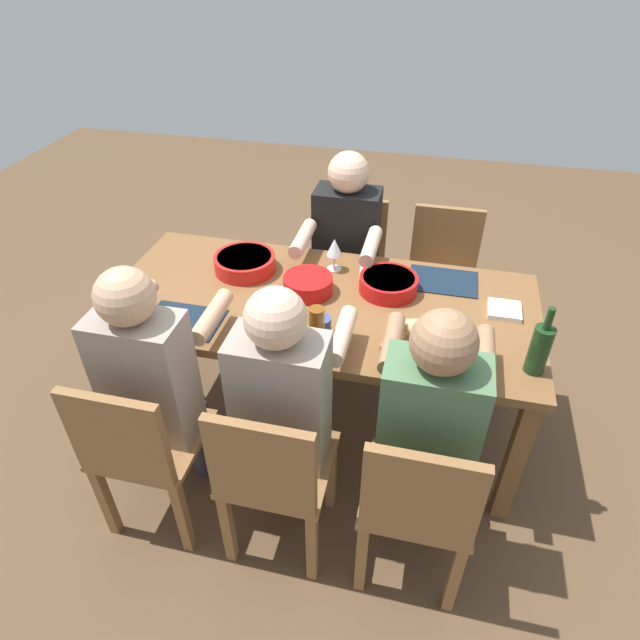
% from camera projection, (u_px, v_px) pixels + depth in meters
% --- Properties ---
extents(ground_plane, '(8.00, 8.00, 0.00)m').
position_uv_depth(ground_plane, '(320.00, 414.00, 2.86)').
color(ground_plane, brown).
extents(dining_table, '(1.93, 0.89, 0.74)m').
position_uv_depth(dining_table, '(320.00, 315.00, 2.46)').
color(dining_table, brown).
rests_on(dining_table, ground_plane).
extents(chair_near_right, '(0.40, 0.40, 0.85)m').
position_uv_depth(chair_near_right, '(417.00, 503.00, 1.88)').
color(chair_near_right, olive).
rests_on(chair_near_right, ground_plane).
extents(diner_near_right, '(0.41, 0.53, 1.20)m').
position_uv_depth(diner_near_right, '(429.00, 422.00, 1.89)').
color(diner_near_right, '#2D2D38').
rests_on(diner_near_right, ground_plane).
extents(chair_far_right, '(0.40, 0.40, 0.85)m').
position_uv_depth(chair_far_right, '(441.00, 275.00, 3.07)').
color(chair_far_right, olive).
rests_on(chair_far_right, ground_plane).
extents(chair_far_center, '(0.40, 0.40, 0.85)m').
position_uv_depth(chair_far_center, '(350.00, 264.00, 3.16)').
color(chair_far_center, olive).
rests_on(chair_far_center, ground_plane).
extents(diner_far_center, '(0.41, 0.53, 1.20)m').
position_uv_depth(diner_far_center, '(345.00, 246.00, 2.89)').
color(diner_far_center, '#2D2D38').
rests_on(diner_far_center, ground_plane).
extents(chair_near_center, '(0.40, 0.40, 0.85)m').
position_uv_depth(chair_near_center, '(272.00, 474.00, 1.98)').
color(chair_near_center, olive).
rests_on(chair_near_center, ground_plane).
extents(diner_near_center, '(0.41, 0.53, 1.20)m').
position_uv_depth(diner_near_center, '(284.00, 397.00, 1.99)').
color(diner_near_center, '#2D2D38').
rests_on(diner_near_center, ground_plane).
extents(chair_near_left, '(0.40, 0.40, 0.85)m').
position_uv_depth(chair_near_left, '(141.00, 448.00, 2.07)').
color(chair_near_left, olive).
rests_on(chair_near_left, ground_plane).
extents(diner_near_left, '(0.41, 0.53, 1.20)m').
position_uv_depth(diner_near_left, '(153.00, 375.00, 2.09)').
color(diner_near_left, '#2D2D38').
rests_on(diner_near_left, ground_plane).
extents(serving_bowl_salad, '(0.30, 0.30, 0.08)m').
position_uv_depth(serving_bowl_salad, '(245.00, 262.00, 2.59)').
color(serving_bowl_salad, red).
rests_on(serving_bowl_salad, dining_table).
extents(serving_bowl_greens, '(0.27, 0.27, 0.07)m').
position_uv_depth(serving_bowl_greens, '(388.00, 283.00, 2.45)').
color(serving_bowl_greens, red).
rests_on(serving_bowl_greens, dining_table).
extents(serving_bowl_pasta, '(0.23, 0.23, 0.08)m').
position_uv_depth(serving_bowl_pasta, '(308.00, 283.00, 2.44)').
color(serving_bowl_pasta, red).
rests_on(serving_bowl_pasta, dining_table).
extents(cutting_board, '(0.43, 0.29, 0.02)m').
position_uv_depth(cutting_board, '(436.00, 345.00, 2.15)').
color(cutting_board, tan).
rests_on(cutting_board, dining_table).
extents(bread_loaf, '(0.33, 0.17, 0.09)m').
position_uv_depth(bread_loaf, '(438.00, 334.00, 2.12)').
color(bread_loaf, tan).
rests_on(bread_loaf, cutting_board).
extents(wine_bottle, '(0.08, 0.08, 0.29)m').
position_uv_depth(wine_bottle, '(540.00, 348.00, 1.98)').
color(wine_bottle, '#193819').
rests_on(wine_bottle, dining_table).
extents(beer_bottle, '(0.06, 0.06, 0.22)m').
position_uv_depth(beer_bottle, '(317.00, 332.00, 2.05)').
color(beer_bottle, brown).
rests_on(beer_bottle, dining_table).
extents(wine_glass, '(0.08, 0.08, 0.17)m').
position_uv_depth(wine_glass, '(334.00, 248.00, 2.56)').
color(wine_glass, silver).
rests_on(wine_glass, dining_table).
extents(placemat_far_right, '(0.32, 0.23, 0.01)m').
position_uv_depth(placemat_far_right, '(443.00, 281.00, 2.54)').
color(placemat_far_right, '#142333').
rests_on(placemat_far_right, dining_table).
extents(fork_far_center, '(0.04, 0.17, 0.01)m').
position_uv_depth(fork_far_center, '(361.00, 271.00, 2.61)').
color(fork_far_center, silver).
rests_on(fork_far_center, dining_table).
extents(cup_near_center, '(0.08, 0.08, 0.10)m').
position_uv_depth(cup_near_center, '(321.00, 327.00, 2.18)').
color(cup_near_center, '#334C8C').
rests_on(cup_near_center, dining_table).
extents(fork_near_center, '(0.03, 0.17, 0.01)m').
position_uv_depth(fork_near_center, '(271.00, 333.00, 2.22)').
color(fork_near_center, silver).
rests_on(fork_near_center, dining_table).
extents(placemat_near_left, '(0.32, 0.23, 0.01)m').
position_uv_depth(placemat_near_left, '(184.00, 321.00, 2.29)').
color(placemat_near_left, '#142333').
rests_on(placemat_near_left, dining_table).
extents(carving_knife, '(0.22, 0.12, 0.01)m').
position_uv_depth(carving_knife, '(139.00, 297.00, 2.43)').
color(carving_knife, silver).
rests_on(carving_knife, dining_table).
extents(napkin_stack, '(0.14, 0.14, 0.02)m').
position_uv_depth(napkin_stack, '(504.00, 310.00, 2.33)').
color(napkin_stack, white).
rests_on(napkin_stack, dining_table).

